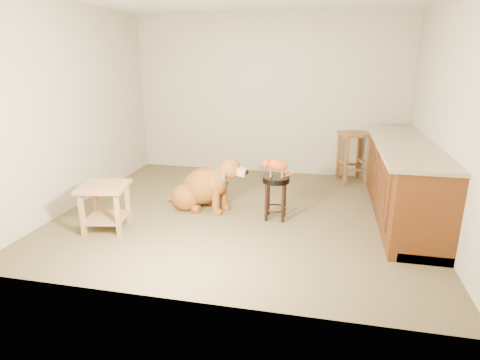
% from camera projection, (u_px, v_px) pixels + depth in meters
% --- Properties ---
extents(floor, '(4.50, 4.00, 0.01)m').
position_uv_depth(floor, '(243.00, 213.00, 5.15)').
color(floor, brown).
rests_on(floor, ground).
extents(room_shell, '(4.54, 4.04, 2.62)m').
position_uv_depth(room_shell, '(243.00, 79.00, 4.66)').
color(room_shell, '#A19A82').
rests_on(room_shell, ground).
extents(cabinet_run, '(0.70, 2.56, 0.94)m').
position_uv_depth(cabinet_run, '(403.00, 183.00, 4.90)').
color(cabinet_run, '#47230C').
rests_on(cabinet_run, ground).
extents(padded_stool, '(0.33, 0.33, 0.54)m').
position_uv_depth(padded_stool, '(276.00, 189.00, 4.86)').
color(padded_stool, black).
rests_on(padded_stool, ground).
extents(wood_stool, '(0.55, 0.55, 0.79)m').
position_uv_depth(wood_stool, '(353.00, 156.00, 6.33)').
color(wood_stool, brown).
rests_on(wood_stool, ground).
extents(side_table, '(0.61, 0.61, 0.53)m').
position_uv_depth(side_table, '(105.00, 200.00, 4.58)').
color(side_table, olive).
rests_on(side_table, ground).
extents(golden_retriever, '(1.19, 0.70, 0.78)m').
position_uv_depth(golden_retriever, '(204.00, 188.00, 5.21)').
color(golden_retriever, brown).
rests_on(golden_retriever, ground).
extents(tabby_kitten, '(0.41, 0.16, 0.26)m').
position_uv_depth(tabby_kitten, '(276.00, 165.00, 4.78)').
color(tabby_kitten, '#99390F').
rests_on(tabby_kitten, padded_stool).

